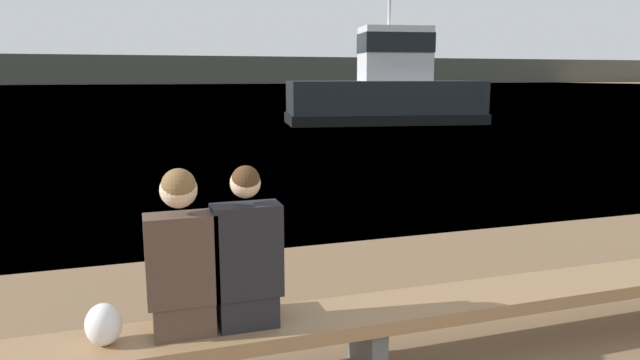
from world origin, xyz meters
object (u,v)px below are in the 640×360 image
bench_main (368,319)px  tugboat_red (387,93)px  shopping_bag (104,324)px  person_right (246,260)px  person_left (182,262)px

bench_main → tugboat_red: 21.34m
shopping_bag → person_right: bearing=1.2°
bench_main → shopping_bag: bearing=-179.7°
person_right → shopping_bag: size_ratio=4.07×
person_right → bench_main: bearing=-0.7°
shopping_bag → tugboat_red: bearing=60.9°
bench_main → person_left: (-1.25, 0.01, 0.54)m
bench_main → person_right: (-0.85, 0.01, 0.52)m
shopping_bag → tugboat_red: (10.76, 19.32, 0.70)m
bench_main → tugboat_red: tugboat_red is taller
person_left → shopping_bag: size_ratio=4.08×
person_right → tugboat_red: 21.69m
bench_main → person_right: size_ratio=7.21×
person_right → shopping_bag: 0.93m
person_left → shopping_bag: (-0.47, -0.02, -0.33)m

